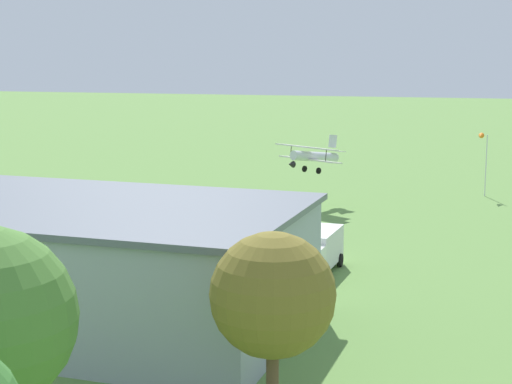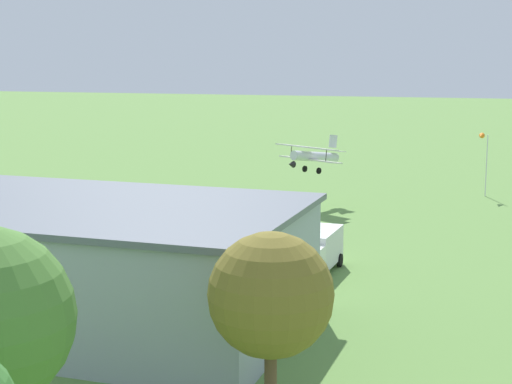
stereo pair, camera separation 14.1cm
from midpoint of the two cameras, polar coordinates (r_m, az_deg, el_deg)
name	(u,v)px [view 2 (the right image)]	position (r m, az deg, el deg)	size (l,w,h in m)	color
ground_plane	(271,205)	(84.32, 1.08, -0.90)	(400.00, 400.00, 0.00)	#608C42
hangar	(72,263)	(48.70, -12.43, -4.80)	(26.92, 16.68, 7.09)	#99A3AD
biplane	(313,156)	(83.26, 4.00, 2.50)	(7.31, 7.09, 3.67)	silver
car_orange	(31,244)	(66.32, -15.19, -3.44)	(2.23, 4.20, 1.64)	orange
truck_delivery_white	(316,251)	(58.52, 4.25, -4.09)	(2.91, 7.37, 2.95)	silver
person_beside_truck	(100,247)	(64.44, -10.60, -3.71)	(0.50, 0.50, 1.57)	#3F3F47
person_watching_takeoff	(149,245)	(64.29, -7.29, -3.65)	(0.50, 0.50, 1.58)	beige
person_walking_on_apron	(217,250)	(61.92, -2.65, -4.03)	(0.47, 0.47, 1.70)	#3F3F47
person_near_hangar_door	(235,245)	(63.31, -1.42, -3.68)	(0.43, 0.43, 1.77)	#3F3F47
person_by_parked_cars	(50,235)	(69.22, -13.95, -2.89)	(0.51, 0.51, 1.59)	#B23333
tree_behind_hangar_right	(271,296)	(33.47, 1.15, -7.15)	(5.13, 5.13, 8.47)	brown
windsock	(482,141)	(91.95, 15.32, 3.40)	(1.15, 1.37, 6.80)	silver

